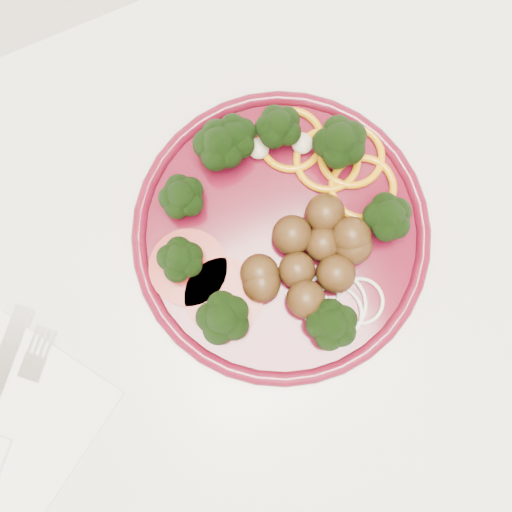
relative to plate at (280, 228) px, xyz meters
name	(u,v)px	position (x,y,z in m)	size (l,w,h in m)	color
counter	(175,342)	(-0.18, -0.03, -0.47)	(2.40, 0.60, 0.90)	silver
plate	(280,228)	(0.00, 0.00, 0.00)	(0.28, 0.28, 0.06)	#51091A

